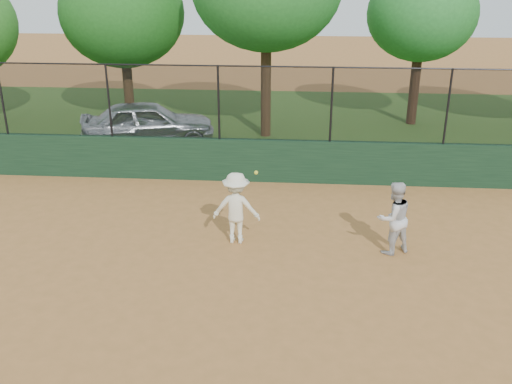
# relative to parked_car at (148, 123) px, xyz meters

# --- Properties ---
(ground) EXTENTS (80.00, 80.00, 0.00)m
(ground) POSITION_rel_parked_car_xyz_m (3.33, -9.12, -0.74)
(ground) COLOR #AD6F37
(ground) RESTS_ON ground
(back_wall) EXTENTS (26.00, 0.20, 1.20)m
(back_wall) POSITION_rel_parked_car_xyz_m (3.33, -3.12, -0.14)
(back_wall) COLOR #1A3921
(back_wall) RESTS_ON ground
(grass_strip) EXTENTS (36.00, 12.00, 0.01)m
(grass_strip) POSITION_rel_parked_car_xyz_m (3.33, 2.88, -0.74)
(grass_strip) COLOR #284816
(grass_strip) RESTS_ON ground
(parked_car) EXTENTS (4.66, 2.91, 1.48)m
(parked_car) POSITION_rel_parked_car_xyz_m (0.00, 0.00, 0.00)
(parked_car) COLOR #B6BBC0
(parked_car) RESTS_ON ground
(player_second) EXTENTS (0.95, 0.88, 1.57)m
(player_second) POSITION_rel_parked_car_xyz_m (7.00, -7.11, 0.05)
(player_second) COLOR silver
(player_second) RESTS_ON ground
(player_main) EXTENTS (1.05, 0.77, 1.80)m
(player_main) POSITION_rel_parked_car_xyz_m (3.70, -6.87, 0.06)
(player_main) COLOR #EEEACA
(player_main) RESTS_ON ground
(fence_assembly) EXTENTS (26.00, 0.06, 2.00)m
(fence_assembly) POSITION_rel_parked_car_xyz_m (3.31, -3.12, 1.50)
(fence_assembly) COLOR black
(fence_assembly) RESTS_ON back_wall
(tree_1) EXTENTS (4.48, 4.08, 5.93)m
(tree_1) POSITION_rel_parked_car_xyz_m (-1.45, 2.87, 3.24)
(tree_1) COLOR #462F18
(tree_1) RESTS_ON ground
(tree_3) EXTENTS (3.88, 3.53, 5.67)m
(tree_3) POSITION_rel_parked_car_xyz_m (9.21, 3.41, 3.24)
(tree_3) COLOR #3A2213
(tree_3) RESTS_ON ground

